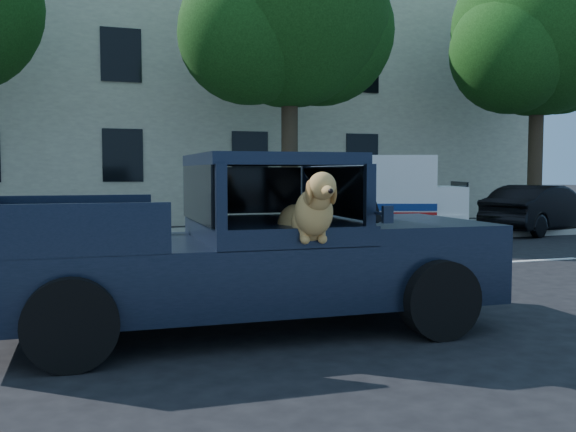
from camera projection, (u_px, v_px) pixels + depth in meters
The scene contains 9 objects.
ground at pixel (138, 340), 6.53m from camera, with size 120.00×120.00×0.00m, color black.
far_sidewalk at pixel (96, 241), 15.19m from camera, with size 60.00×4.00×0.15m, color gray.
lane_stripes at pixel (241, 277), 10.39m from camera, with size 21.60×0.14×0.01m, color silver, non-canonical shape.
street_tree_mid at pixel (290, 19), 16.84m from camera, with size 6.00×5.20×8.60m.
street_tree_right at pixel (539, 39), 19.46m from camera, with size 6.00×5.20×8.60m.
building_main at pixel (172, 93), 22.75m from camera, with size 26.00×6.00×9.00m, color beige.
pickup_truck at pixel (238, 270), 6.94m from camera, with size 5.38×2.81×1.90m.
mail_truck at pixel (376, 205), 15.30m from camera, with size 4.17×2.96×2.08m.
parked_sedan at pixel (541, 209), 17.71m from camera, with size 4.05×1.41×1.34m, color black.
Camera 1 is at (-0.66, -6.57, 1.72)m, focal length 40.00 mm.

